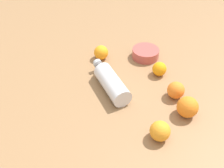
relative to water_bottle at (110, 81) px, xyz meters
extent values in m
plane|color=olive|center=(-0.02, 0.00, -0.04)|extent=(2.40, 2.40, 0.00)
cylinder|color=silver|center=(0.00, -0.02, 0.00)|extent=(0.08, 0.21, 0.08)
cone|color=silver|center=(0.00, 0.10, 0.00)|extent=(0.08, 0.04, 0.08)
cylinder|color=#B2B7BF|center=(0.00, 0.13, 0.00)|extent=(0.04, 0.02, 0.04)
sphere|color=orange|center=(0.22, -0.17, 0.00)|extent=(0.07, 0.07, 0.07)
sphere|color=orange|center=(0.20, -0.27, 0.00)|extent=(0.08, 0.08, 0.08)
sphere|color=orange|center=(0.04, -0.32, 0.00)|extent=(0.07, 0.07, 0.07)
sphere|color=orange|center=(0.06, 0.21, 0.00)|extent=(0.07, 0.07, 0.07)
sphere|color=orange|center=(0.24, -0.02, -0.01)|extent=(0.06, 0.06, 0.06)
cylinder|color=#B24C47|center=(0.26, 0.13, -0.02)|extent=(0.13, 0.13, 0.04)
camera|label=1|loc=(-0.36, -0.76, 0.71)|focal=42.17mm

